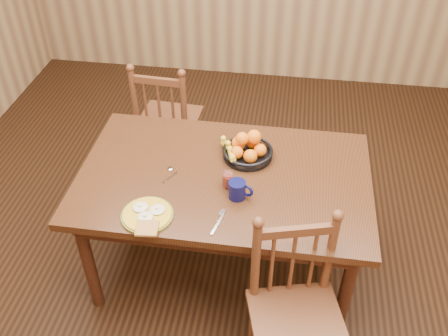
# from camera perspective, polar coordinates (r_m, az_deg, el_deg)

# --- Properties ---
(room) EXTENTS (4.52, 5.02, 2.72)m
(room) POSITION_cam_1_polar(r_m,az_deg,el_deg) (2.39, 0.00, 10.19)
(room) COLOR black
(room) RESTS_ON ground
(dining_table) EXTENTS (1.60, 1.00, 0.75)m
(dining_table) POSITION_cam_1_polar(r_m,az_deg,el_deg) (2.79, 0.00, -2.13)
(dining_table) COLOR black
(dining_table) RESTS_ON ground
(chair_far) EXTENTS (0.45, 0.43, 0.95)m
(chair_far) POSITION_cam_1_polar(r_m,az_deg,el_deg) (3.70, -6.48, 5.45)
(chair_far) COLOR #452414
(chair_far) RESTS_ON ground
(chair_near) EXTENTS (0.53, 0.52, 0.96)m
(chair_near) POSITION_cam_1_polar(r_m,az_deg,el_deg) (2.51, 8.19, -16.11)
(chair_near) COLOR #452414
(chair_near) RESTS_ON ground
(breakfast_plate) EXTENTS (0.26, 0.29, 0.04)m
(breakfast_plate) POSITION_cam_1_polar(r_m,az_deg,el_deg) (2.52, -8.76, -5.35)
(breakfast_plate) COLOR #59601E
(breakfast_plate) RESTS_ON dining_table
(fork) EXTENTS (0.05, 0.18, 0.00)m
(fork) POSITION_cam_1_polar(r_m,az_deg,el_deg) (2.48, -0.58, -6.03)
(fork) COLOR silver
(fork) RESTS_ON dining_table
(spoon) EXTENTS (0.07, 0.15, 0.01)m
(spoon) POSITION_cam_1_polar(r_m,az_deg,el_deg) (2.77, -6.14, -0.35)
(spoon) COLOR silver
(spoon) RESTS_ON dining_table
(coffee_mug) EXTENTS (0.13, 0.09, 0.10)m
(coffee_mug) POSITION_cam_1_polar(r_m,az_deg,el_deg) (2.57, 1.61, -2.49)
(coffee_mug) COLOR #0B0D3D
(coffee_mug) RESTS_ON dining_table
(juice_glass) EXTENTS (0.06, 0.06, 0.09)m
(juice_glass) POSITION_cam_1_polar(r_m,az_deg,el_deg) (2.64, 0.46, -1.40)
(juice_glass) COLOR silver
(juice_glass) RESTS_ON dining_table
(fruit_bowl) EXTENTS (0.32, 0.29, 0.17)m
(fruit_bowl) POSITION_cam_1_polar(r_m,az_deg,el_deg) (2.84, 2.62, 2.15)
(fruit_bowl) COLOR black
(fruit_bowl) RESTS_ON dining_table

